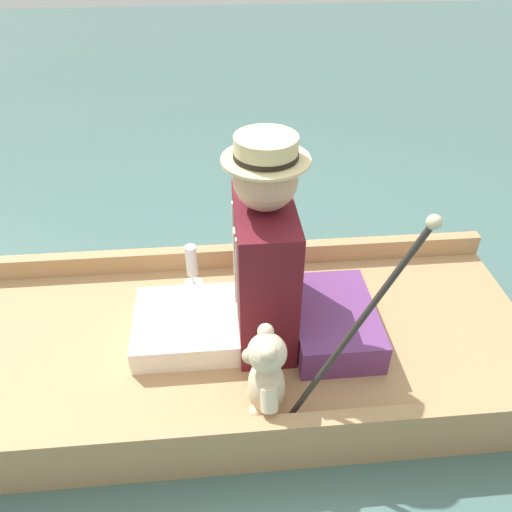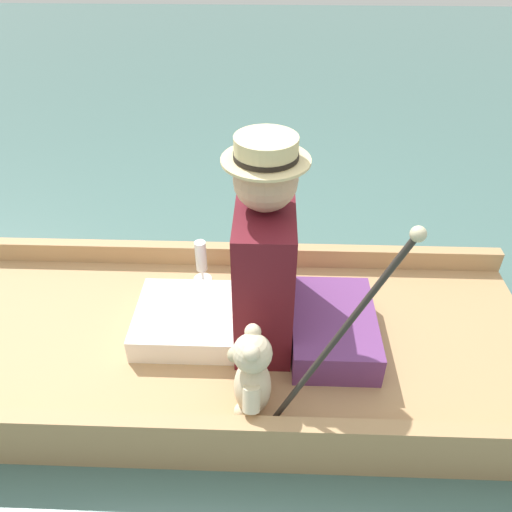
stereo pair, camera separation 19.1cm
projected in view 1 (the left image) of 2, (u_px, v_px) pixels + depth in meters
The scene contains 7 objects.
ground_plane at pixel (234, 360), 2.22m from camera, with size 16.00×16.00×0.00m, color #476B66.
punt_boat at pixel (234, 347), 2.17m from camera, with size 1.07×2.59×0.25m.
seat_cushion at pixel (333, 321), 2.10m from camera, with size 0.49×0.34×0.14m.
seated_person at pixel (248, 269), 1.95m from camera, with size 0.45×0.70×0.89m.
teddy_bear at pixel (266, 376), 1.74m from camera, with size 0.26×0.15×0.37m.
wine_glass at pixel (192, 263), 2.33m from camera, with size 0.09×0.09×0.22m.
walking_cane at pixel (363, 318), 1.51m from camera, with size 0.04×0.40×0.86m.
Camera 1 is at (-1.50, 0.04, 1.70)m, focal length 35.00 mm.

